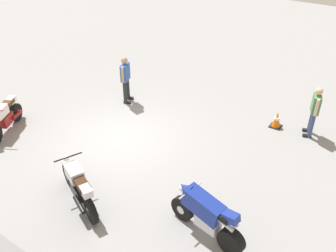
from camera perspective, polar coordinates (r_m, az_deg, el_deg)
ground_plane at (r=11.32m, az=-7.41°, el=-1.92°), size 40.00×40.00×0.00m
motorcycle_silver_cruiser at (r=8.99m, az=-13.96°, el=-9.19°), size 1.96×1.02×1.09m
motorcycle_cream_vintage at (r=12.41m, az=-24.37°, el=1.19°), size 1.05×1.81×1.07m
motorcycle_blue_sportbike at (r=8.03m, az=6.02°, el=-13.65°), size 1.95×0.72×1.14m
person_in_blue_shirt at (r=12.91m, az=-6.72°, el=7.73°), size 0.45×0.64×1.70m
person_in_green_shirt at (r=11.78m, az=22.13°, el=2.51°), size 0.42×0.63×1.63m
traffic_cone at (r=12.16m, az=16.76°, el=0.95°), size 0.36×0.36×0.53m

